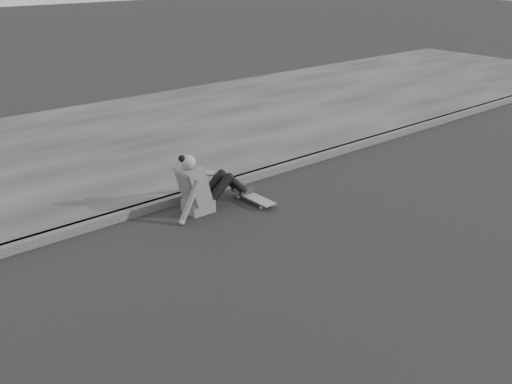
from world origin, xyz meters
The scene contains 5 objects.
ground centered at (0.00, 0.00, 0.00)m, with size 80.00×80.00×0.00m, color black.
curb centered at (0.00, 2.58, 0.06)m, with size 24.00×0.16×0.12m, color #454545.
sidewalk centered at (0.00, 5.60, 0.06)m, with size 24.00×6.00×0.12m, color #373737.
skateboard centered at (-2.11, 1.87, 0.07)m, with size 0.20×0.78×0.09m.
seated_woman centered at (-2.84, 2.12, 0.36)m, with size 1.38×0.46×0.88m.
Camera 1 is at (-6.98, -3.99, 3.32)m, focal length 40.00 mm.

